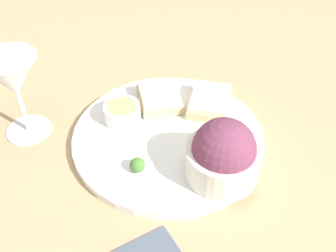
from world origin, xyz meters
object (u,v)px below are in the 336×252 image
at_px(cheese_toast_near, 210,102).
at_px(cheese_toast_far, 160,98).
at_px(sauce_ramekin, 122,112).
at_px(wine_glass, 14,80).
at_px(salad_bowl, 223,155).

height_order(cheese_toast_near, cheese_toast_far, same).
distance_m(sauce_ramekin, cheese_toast_far, 0.08).
relative_size(cheese_toast_far, wine_glass, 0.57).
height_order(cheese_toast_near, wine_glass, wine_glass).
bearing_deg(salad_bowl, cheese_toast_far, -166.41).
relative_size(salad_bowl, sauce_ramekin, 1.77).
xyz_separation_m(cheese_toast_near, wine_glass, (-0.04, -0.31, 0.08)).
relative_size(cheese_toast_near, cheese_toast_far, 1.30).
height_order(cheese_toast_far, wine_glass, wine_glass).
xyz_separation_m(salad_bowl, cheese_toast_far, (-0.18, -0.04, -0.03)).
xyz_separation_m(sauce_ramekin, cheese_toast_near, (0.01, 0.15, -0.00)).
bearing_deg(sauce_ramekin, cheese_toast_near, 86.16).
bearing_deg(sauce_ramekin, wine_glass, -102.09).
height_order(salad_bowl, sauce_ramekin, salad_bowl).
distance_m(cheese_toast_near, wine_glass, 0.33).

